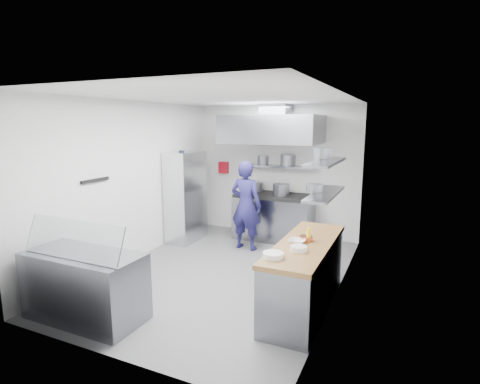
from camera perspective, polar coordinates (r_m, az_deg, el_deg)
The scene contains 35 objects.
floor at distance 6.28m, azimuth -2.32°, elevation -12.21°, with size 5.00×5.00×0.00m, color #505052.
ceiling at distance 5.81m, azimuth -2.52°, elevation 14.21°, with size 5.00×5.00×0.00m, color silver.
wall_back at distance 8.17m, azimuth 5.53°, elevation 3.22°, with size 3.60×0.02×2.80m, color white.
wall_front at distance 3.87m, azimuth -19.40°, elevation -5.35°, with size 3.60×0.02×2.80m, color white.
wall_left at distance 6.88m, azimuth -15.93°, elevation 1.53°, with size 5.00×0.02×2.80m, color white.
wall_right at distance 5.33m, azimuth 15.13°, elevation -0.91°, with size 5.00×0.02×2.80m, color white.
gas_range at distance 7.94m, azimuth 5.15°, elevation -3.96°, with size 1.60×0.80×0.90m, color gray.
cooktop at distance 7.84m, azimuth 5.21°, elevation -0.56°, with size 1.57×0.78×0.06m, color black.
stock_pot_left at distance 8.14m, azimuth 2.67°, elevation 0.82°, with size 0.25×0.25×0.20m, color slate.
stock_pot_mid at distance 7.70m, azimuth 6.28°, elevation 0.36°, with size 0.34×0.34×0.24m, color slate.
over_range_shelf at distance 7.97m, azimuth 5.85°, elevation 3.91°, with size 1.60×0.30×0.04m, color gray.
shelf_pot_a at distance 8.23m, azimuth 3.53°, elevation 4.91°, with size 0.24×0.24×0.18m, color slate.
shelf_pot_b at distance 8.04m, azimuth 7.31°, elevation 4.87°, with size 0.32×0.32×0.22m, color slate.
extractor_hood at distance 7.53m, azimuth 4.93°, elevation 9.50°, with size 1.90×1.15×0.55m, color gray.
hood_duct at distance 7.75m, azimuth 5.55°, elevation 12.32°, with size 0.55×0.55×0.24m, color slate.
red_firebox at distance 8.59m, azimuth -2.52°, elevation 3.75°, with size 0.22×0.10×0.26m, color #A90D1D.
chef at distance 7.19m, azimuth 0.92°, elevation -2.06°, with size 0.63×0.41×1.72m, color #1D1A50.
wire_rack at distance 7.80m, azimuth -8.26°, elevation -0.71°, with size 0.50×0.90×1.85m, color silver.
rack_bin_a at distance 7.65m, azimuth -9.07°, elevation -1.90°, with size 0.15×0.18×0.17m, color white.
rack_bin_b at distance 7.83m, azimuth -7.89°, elevation 2.12°, with size 0.14×0.18×0.16m, color yellow.
rack_jar at distance 7.50m, azimuth -8.85°, elevation 5.59°, with size 0.11×0.11×0.18m, color black.
knife_strip at distance 6.19m, azimuth -21.20°, elevation 1.68°, with size 0.04×0.55×0.05m, color black.
prep_counter_base at distance 5.11m, azimuth 9.83°, elevation -12.69°, with size 0.62×2.00×0.84m, color gray.
prep_counter_top at distance 4.96m, azimuth 9.99°, elevation -7.90°, with size 0.65×2.04×0.06m, color olive.
plate_stack_a at distance 4.35m, azimuth 5.07°, elevation -9.55°, with size 0.24×0.24×0.06m, color white.
plate_stack_b at distance 4.61m, azimuth 8.88°, elevation -8.48°, with size 0.21×0.21×0.06m, color white.
copper_pan at distance 5.01m, azimuth 10.01°, elevation -6.97°, with size 0.18×0.18×0.06m, color #C86538.
squeeze_bottle at distance 4.96m, azimuth 10.41°, elevation -6.43°, with size 0.05×0.05×0.18m, color yellow.
mixing_bowl at distance 4.88m, azimuth 8.66°, elevation -7.46°, with size 0.22×0.22×0.05m, color white.
wall_shelf_lower at distance 5.05m, azimuth 12.83°, elevation -0.27°, with size 0.30×1.30×0.04m, color gray.
wall_shelf_upper at distance 4.99m, azimuth 13.02°, elevation 4.47°, with size 0.30×1.30×0.04m, color gray.
shelf_pot_c at distance 5.08m, azimuth 11.26°, elevation 0.65°, with size 0.22×0.22×0.10m, color slate.
shelf_pot_d at distance 5.30m, azimuth 12.35°, elevation 5.80°, with size 0.26×0.26×0.14m, color slate.
display_case at distance 5.16m, azimuth -22.53°, elevation -13.09°, with size 1.50×0.70×0.85m, color gray.
display_glass at distance 4.87m, azimuth -24.09°, elevation -6.53°, with size 1.47×0.02×0.45m, color silver.
Camera 1 is at (2.62, -5.17, 2.41)m, focal length 28.00 mm.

